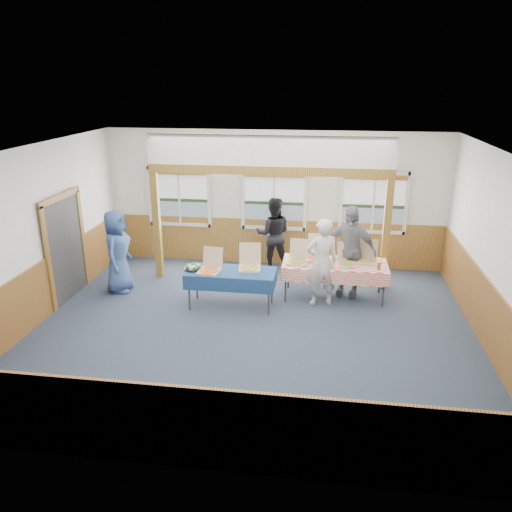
{
  "coord_description": "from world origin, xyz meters",
  "views": [
    {
      "loc": [
        1.18,
        -8.0,
        4.29
      ],
      "look_at": [
        -0.08,
        1.0,
        1.05
      ],
      "focal_mm": 35.0,
      "sensor_mm": 36.0,
      "label": 1
    }
  ],
  "objects": [
    {
      "name": "floor",
      "position": [
        0.0,
        0.0,
        0.0
      ],
      "size": [
        8.0,
        8.0,
        0.0
      ],
      "primitive_type": "plane",
      "color": "#283042",
      "rests_on": "ground"
    },
    {
      "name": "ceiling",
      "position": [
        0.0,
        0.0,
        3.2
      ],
      "size": [
        8.0,
        8.0,
        0.0
      ],
      "primitive_type": "plane",
      "rotation": [
        3.14,
        0.0,
        0.0
      ],
      "color": "white",
      "rests_on": "wall_back"
    },
    {
      "name": "wall_back",
      "position": [
        0.0,
        3.5,
        1.6
      ],
      "size": [
        8.0,
        0.0,
        8.0
      ],
      "primitive_type": "plane",
      "rotation": [
        1.57,
        0.0,
        0.0
      ],
      "color": "silver",
      "rests_on": "floor"
    },
    {
      "name": "wall_front",
      "position": [
        0.0,
        -3.5,
        1.6
      ],
      "size": [
        8.0,
        0.0,
        8.0
      ],
      "primitive_type": "plane",
      "rotation": [
        -1.57,
        0.0,
        0.0
      ],
      "color": "silver",
      "rests_on": "floor"
    },
    {
      "name": "wall_left",
      "position": [
        -4.0,
        0.0,
        1.6
      ],
      "size": [
        0.0,
        8.0,
        8.0
      ],
      "primitive_type": "plane",
      "rotation": [
        1.57,
        0.0,
        1.57
      ],
      "color": "silver",
      "rests_on": "floor"
    },
    {
      "name": "wall_right",
      "position": [
        4.0,
        0.0,
        1.6
      ],
      "size": [
        0.0,
        8.0,
        8.0
      ],
      "primitive_type": "plane",
      "rotation": [
        1.57,
        0.0,
        -1.57
      ],
      "color": "silver",
      "rests_on": "floor"
    },
    {
      "name": "wainscot_back",
      "position": [
        0.0,
        3.48,
        0.55
      ],
      "size": [
        7.98,
        0.05,
        1.1
      ],
      "primitive_type": "cube",
      "color": "brown",
      "rests_on": "floor"
    },
    {
      "name": "wainscot_front",
      "position": [
        0.0,
        -3.48,
        0.55
      ],
      "size": [
        7.98,
        0.05,
        1.1
      ],
      "primitive_type": "cube",
      "color": "brown",
      "rests_on": "floor"
    },
    {
      "name": "wainscot_left",
      "position": [
        -3.98,
        0.0,
        0.55
      ],
      "size": [
        0.05,
        6.98,
        1.1
      ],
      "primitive_type": "cube",
      "color": "brown",
      "rests_on": "floor"
    },
    {
      "name": "wainscot_right",
      "position": [
        3.98,
        0.0,
        0.55
      ],
      "size": [
        0.05,
        6.98,
        1.1
      ],
      "primitive_type": "cube",
      "color": "brown",
      "rests_on": "floor"
    },
    {
      "name": "cased_opening",
      "position": [
        -3.96,
        0.9,
        1.05
      ],
      "size": [
        0.06,
        1.3,
        2.1
      ],
      "primitive_type": "cube",
      "color": "#2F2F2F",
      "rests_on": "wall_left"
    },
    {
      "name": "window_left",
      "position": [
        -2.3,
        3.46,
        1.68
      ],
      "size": [
        1.56,
        0.1,
        1.46
      ],
      "color": "silver",
      "rests_on": "wall_back"
    },
    {
      "name": "window_mid",
      "position": [
        0.0,
        3.46,
        1.68
      ],
      "size": [
        1.56,
        0.1,
        1.46
      ],
      "color": "silver",
      "rests_on": "wall_back"
    },
    {
      "name": "window_right",
      "position": [
        2.3,
        3.46,
        1.68
      ],
      "size": [
        1.56,
        0.1,
        1.46
      ],
      "color": "silver",
      "rests_on": "wall_back"
    },
    {
      "name": "post_left",
      "position": [
        -2.5,
        2.3,
        1.2
      ],
      "size": [
        0.15,
        0.15,
        2.4
      ],
      "primitive_type": "cube",
      "color": "brown",
      "rests_on": "floor"
    },
    {
      "name": "post_right",
      "position": [
        2.5,
        2.3,
        1.2
      ],
      "size": [
        0.15,
        0.15,
        2.4
      ],
      "primitive_type": "cube",
      "color": "brown",
      "rests_on": "floor"
    },
    {
      "name": "cross_beam",
      "position": [
        0.0,
        2.3,
        2.49
      ],
      "size": [
        5.15,
        0.18,
        0.18
      ],
      "primitive_type": "cube",
      "color": "brown",
      "rests_on": "post_left"
    },
    {
      "name": "table_left",
      "position": [
        -0.56,
        0.89,
        0.7
      ],
      "size": [
        1.88,
        1.24,
        0.76
      ],
      "rotation": [
        0.0,
        0.0,
        -0.28
      ],
      "color": "#2F2F2F",
      "rests_on": "floor"
    },
    {
      "name": "table_right",
      "position": [
        1.45,
        1.63,
        0.71
      ],
      "size": [
        2.11,
        0.93,
        0.76
      ],
      "rotation": [
        0.0,
        0.0,
        0.0
      ],
      "color": "#2F2F2F",
      "rests_on": "floor"
    },
    {
      "name": "pizza_box_a",
      "position": [
        -0.95,
        0.78,
        0.82
      ],
      "size": [
        0.45,
        0.53,
        0.43
      ],
      "rotation": [
        0.0,
        0.0,
        -0.12
      ],
      "color": "#CCA988",
      "rests_on": "table_left"
    },
    {
      "name": "pizza_box_b",
      "position": [
        -0.21,
        1.05,
        0.83
      ],
      "size": [
        0.48,
        0.56,
        0.46
      ],
      "rotation": [
        0.0,
        0.0,
        0.11
      ],
      "color": "#CCA988",
      "rests_on": "table_left"
    },
    {
      "name": "pizza_box_c",
      "position": [
        0.7,
        1.53,
        0.82
      ],
      "size": [
        0.45,
        0.53,
        0.44
      ],
      "rotation": [
        0.0,
        0.0,
        -0.1
      ],
      "color": "#CCA988",
      "rests_on": "table_right"
    },
    {
      "name": "pizza_box_d",
      "position": [
        1.1,
        1.82,
        0.83
      ],
      "size": [
        0.44,
        0.53,
        0.47
      ],
      "rotation": [
        0.0,
        0.0,
        0.02
      ],
      "color": "#CCA988",
      "rests_on": "table_right"
    },
    {
      "name": "pizza_box_e",
      "position": [
        1.7,
        1.55,
        0.82
      ],
      "size": [
        0.42,
        0.5,
        0.42
      ],
      "rotation": [
        0.0,
        0.0,
        0.1
      ],
      "color": "#CCA988",
      "rests_on": "table_right"
    },
    {
      "name": "pizza_box_f",
      "position": [
        2.1,
        1.77,
        0.82
      ],
      "size": [
        0.42,
        0.5,
        0.42
      ],
      "rotation": [
        0.0,
        0.0,
        -0.08
      ],
      "color": "#CCA988",
      "rests_on": "table_right"
    },
    {
      "name": "veggie_tray",
      "position": [
        -1.31,
        0.89,
        0.79
      ],
      "size": [
        0.4,
        0.4,
        0.09
      ],
      "color": "black",
      "rests_on": "table_left"
    },
    {
      "name": "drink_glass",
      "position": [
        2.3,
        1.38,
        0.83
      ],
      "size": [
        0.07,
        0.07,
        0.15
      ],
      "primitive_type": "cylinder",
      "color": "brown",
      "rests_on": "table_right"
    },
    {
      "name": "woman_white",
      "position": [
        1.19,
        1.25,
        0.89
      ],
      "size": [
        0.75,
        0.6,
        1.78
      ],
      "primitive_type": "imported",
      "rotation": [
        0.0,
        0.0,
        3.44
      ],
      "color": "silver",
      "rests_on": "floor"
    },
    {
      "name": "woman_black",
      "position": [
        0.03,
        3.1,
        0.87
      ],
      "size": [
        0.9,
        0.73,
        1.73
      ],
      "primitive_type": "imported",
      "rotation": [
        0.0,
        0.0,
        3.24
      ],
      "color": "black",
      "rests_on": "floor"
    },
    {
      "name": "man_blue",
      "position": [
        -3.07,
        1.36,
        0.88
      ],
      "size": [
        0.6,
        0.89,
        1.76
      ],
      "primitive_type": "imported",
      "rotation": [
        0.0,
        0.0,
        1.61
      ],
      "color": "#355085",
      "rests_on": "floor"
    },
    {
      "name": "person_grey",
      "position": [
        1.73,
        1.84,
        0.96
      ],
      "size": [
        1.2,
        0.73,
        1.91
      ],
      "primitive_type": "imported",
      "rotation": [
        0.0,
        0.0,
        -0.25
      ],
      "color": "gray",
      "rests_on": "floor"
    }
  ]
}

